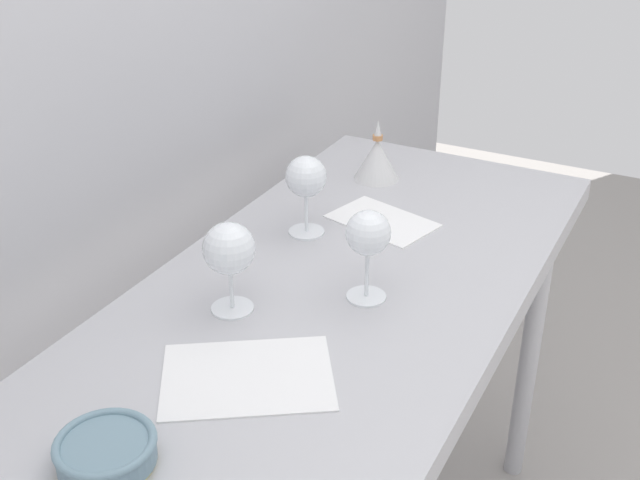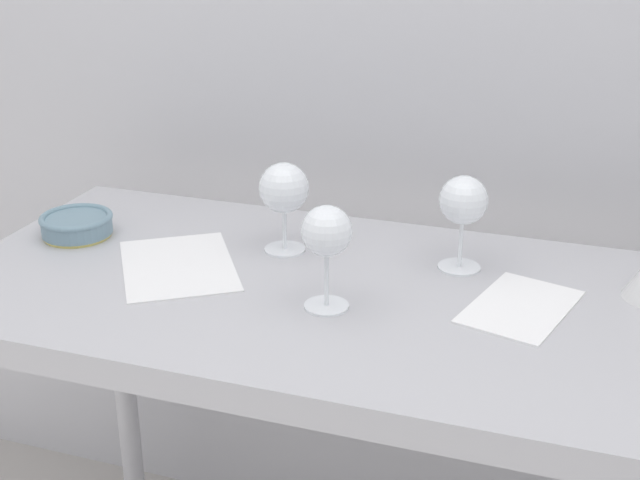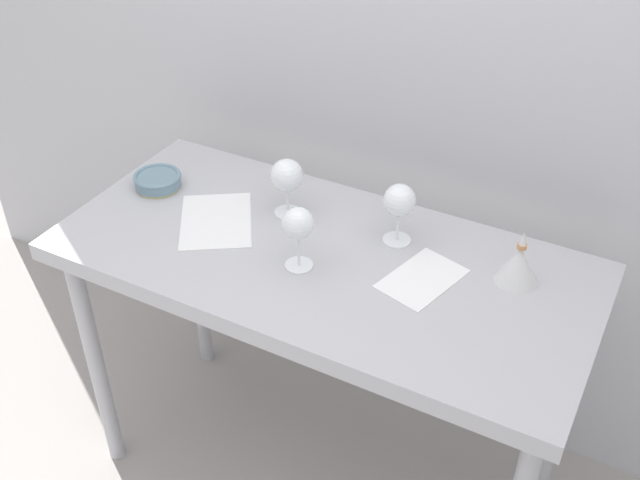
# 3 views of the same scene
# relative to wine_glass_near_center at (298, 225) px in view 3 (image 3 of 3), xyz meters

# --- Properties ---
(ground_plane) EXTENTS (6.00, 6.00, 0.00)m
(ground_plane) POSITION_rel_wine_glass_near_center_xyz_m (0.03, 0.08, -1.02)
(ground_plane) COLOR gray
(back_wall) EXTENTS (3.80, 0.04, 2.60)m
(back_wall) POSITION_rel_wine_glass_near_center_xyz_m (0.03, 0.57, 0.28)
(back_wall) COLOR #B4B4B9
(back_wall) RESTS_ON ground_plane
(steel_counter) EXTENTS (1.40, 0.65, 0.90)m
(steel_counter) POSITION_rel_wine_glass_near_center_xyz_m (0.03, 0.07, -0.23)
(steel_counter) COLOR #ACACB1
(steel_counter) RESTS_ON ground_plane
(wine_glass_near_center) EXTENTS (0.08, 0.08, 0.17)m
(wine_glass_near_center) POSITION_rel_wine_glass_near_center_xyz_m (0.00, 0.00, 0.00)
(wine_glass_near_center) COLOR white
(wine_glass_near_center) RESTS_ON steel_counter
(wine_glass_far_right) EXTENTS (0.08, 0.08, 0.17)m
(wine_glass_far_right) POSITION_rel_wine_glass_near_center_xyz_m (0.17, 0.22, -0.00)
(wine_glass_far_right) COLOR white
(wine_glass_far_right) RESTS_ON steel_counter
(wine_glass_far_left) EXTENTS (0.09, 0.09, 0.17)m
(wine_glass_far_left) POSITION_rel_wine_glass_near_center_xyz_m (-0.14, 0.19, -0.01)
(wine_glass_far_left) COLOR white
(wine_glass_far_left) RESTS_ON steel_counter
(tasting_sheet_upper) EXTENTS (0.30, 0.32, 0.00)m
(tasting_sheet_upper) POSITION_rel_wine_glass_near_center_xyz_m (-0.30, 0.07, -0.12)
(tasting_sheet_upper) COLOR white
(tasting_sheet_upper) RESTS_ON steel_counter
(tasting_sheet_lower) EXTENTS (0.19, 0.25, 0.00)m
(tasting_sheet_lower) POSITION_rel_wine_glass_near_center_xyz_m (0.29, 0.10, -0.12)
(tasting_sheet_lower) COLOR white
(tasting_sheet_lower) RESTS_ON steel_counter
(tasting_bowl) EXTENTS (0.14, 0.14, 0.04)m
(tasting_bowl) POSITION_rel_wine_glass_near_center_xyz_m (-0.54, 0.13, -0.10)
(tasting_bowl) COLOR #DBCC66
(tasting_bowl) RESTS_ON steel_counter
(decanter_funnel) EXTENTS (0.11, 0.11, 0.15)m
(decanter_funnel) POSITION_rel_wine_glass_near_center_xyz_m (0.50, 0.20, -0.07)
(decanter_funnel) COLOR silver
(decanter_funnel) RESTS_ON steel_counter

